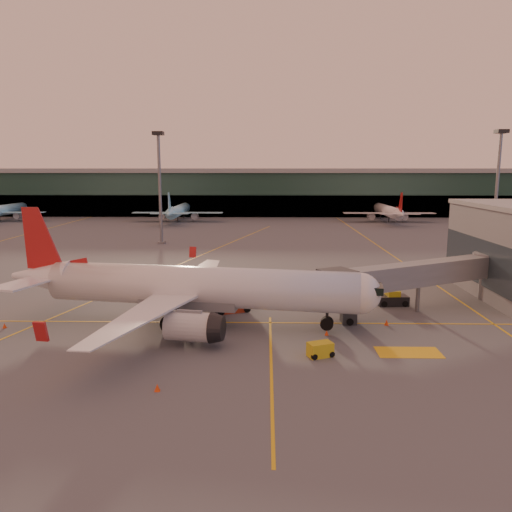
{
  "coord_description": "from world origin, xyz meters",
  "views": [
    {
      "loc": [
        4.53,
        -49.08,
        16.95
      ],
      "look_at": [
        3.08,
        20.31,
        5.0
      ],
      "focal_mm": 35.0,
      "sensor_mm": 36.0,
      "label": 1
    }
  ],
  "objects_px": {
    "gpu_cart": "(320,350)",
    "main_airplane": "(188,288)",
    "catering_truck": "(230,293)",
    "pushback_tug": "(392,299)"
  },
  "relations": [
    {
      "from": "catering_truck",
      "to": "pushback_tug",
      "type": "xyz_separation_m",
      "value": [
        20.5,
        3.44,
        -1.53
      ]
    },
    {
      "from": "catering_truck",
      "to": "pushback_tug",
      "type": "bearing_deg",
      "value": -13.38
    },
    {
      "from": "pushback_tug",
      "to": "catering_truck",
      "type": "bearing_deg",
      "value": -175.63
    },
    {
      "from": "catering_truck",
      "to": "gpu_cart",
      "type": "height_order",
      "value": "catering_truck"
    },
    {
      "from": "gpu_cart",
      "to": "main_airplane",
      "type": "bearing_deg",
      "value": 122.63
    },
    {
      "from": "main_airplane",
      "to": "gpu_cart",
      "type": "height_order",
      "value": "main_airplane"
    },
    {
      "from": "main_airplane",
      "to": "pushback_tug",
      "type": "height_order",
      "value": "main_airplane"
    },
    {
      "from": "gpu_cart",
      "to": "pushback_tug",
      "type": "relative_size",
      "value": 0.66
    },
    {
      "from": "catering_truck",
      "to": "pushback_tug",
      "type": "distance_m",
      "value": 20.84
    },
    {
      "from": "catering_truck",
      "to": "main_airplane",
      "type": "bearing_deg",
      "value": -151.97
    }
  ]
}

